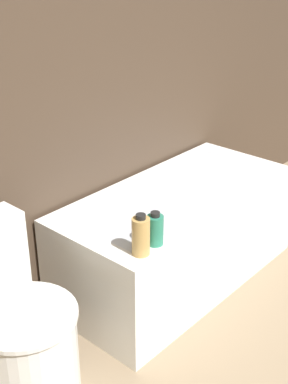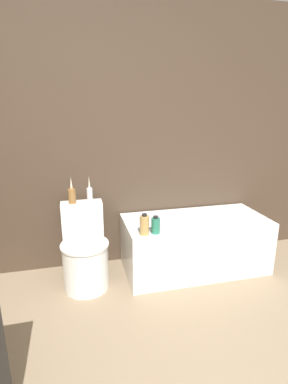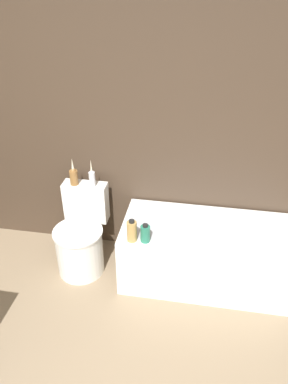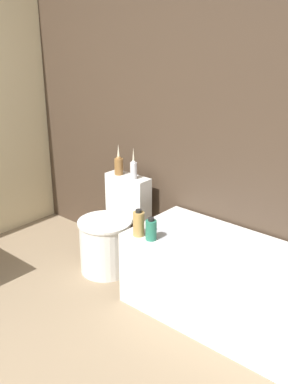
{
  "view_description": "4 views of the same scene",
  "coord_description": "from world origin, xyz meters",
  "px_view_note": "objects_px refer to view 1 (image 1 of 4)",
  "views": [
    {
      "loc": [
        -1.19,
        0.45,
        1.78
      ],
      "look_at": [
        0.4,
        1.85,
        0.75
      ],
      "focal_mm": 50.0,
      "sensor_mm": 36.0,
      "label": 1
    },
    {
      "loc": [
        -0.32,
        -0.57,
        1.6
      ],
      "look_at": [
        0.26,
        1.79,
        0.91
      ],
      "focal_mm": 28.0,
      "sensor_mm": 36.0,
      "label": 2
    },
    {
      "loc": [
        0.73,
        -0.47,
        2.39
      ],
      "look_at": [
        0.33,
        1.87,
        0.91
      ],
      "focal_mm": 35.0,
      "sensor_mm": 36.0,
      "label": 3
    },
    {
      "loc": [
        2.09,
        -0.3,
        1.91
      ],
      "look_at": [
        0.31,
        1.73,
        0.87
      ],
      "focal_mm": 42.0,
      "sensor_mm": 36.0,
      "label": 4
    }
  ],
  "objects_px": {
    "bathtub": "(178,235)",
    "shampoo_bottle_tall": "(141,236)",
    "toilet": "(18,335)",
    "shampoo_bottle_short": "(155,230)"
  },
  "relations": [
    {
      "from": "bathtub",
      "to": "toilet",
      "type": "bearing_deg",
      "value": -178.5
    },
    {
      "from": "shampoo_bottle_tall",
      "to": "shampoo_bottle_short",
      "type": "relative_size",
      "value": 1.21
    },
    {
      "from": "toilet",
      "to": "shampoo_bottle_short",
      "type": "relative_size",
      "value": 4.69
    },
    {
      "from": "bathtub",
      "to": "shampoo_bottle_tall",
      "type": "bearing_deg",
      "value": -156.75
    },
    {
      "from": "toilet",
      "to": "shampoo_bottle_tall",
      "type": "height_order",
      "value": "toilet"
    },
    {
      "from": "bathtub",
      "to": "toilet",
      "type": "relative_size",
      "value": 1.91
    },
    {
      "from": "toilet",
      "to": "shampoo_bottle_short",
      "type": "distance_m",
      "value": 0.72
    },
    {
      "from": "toilet",
      "to": "shampoo_bottle_tall",
      "type": "bearing_deg",
      "value": -23.79
    },
    {
      "from": "toilet",
      "to": "shampoo_bottle_tall",
      "type": "xyz_separation_m",
      "value": [
        0.51,
        -0.22,
        0.33
      ]
    },
    {
      "from": "toilet",
      "to": "shampoo_bottle_short",
      "type": "bearing_deg",
      "value": -19.41
    }
  ]
}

